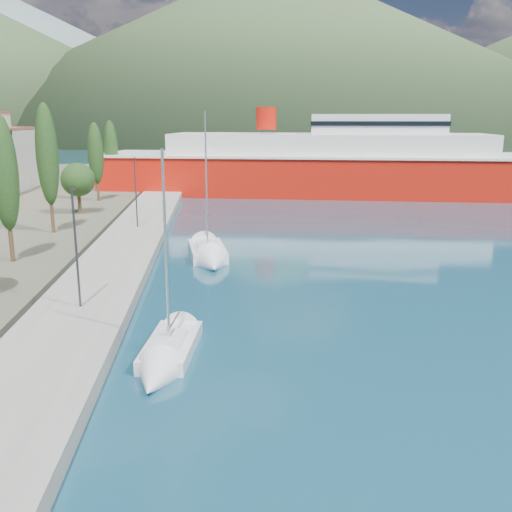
{
  "coord_description": "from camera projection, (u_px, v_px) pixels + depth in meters",
  "views": [
    {
      "loc": [
        -1.91,
        -13.65,
        10.25
      ],
      "look_at": [
        0.0,
        14.0,
        3.5
      ],
      "focal_mm": 40.0,
      "sensor_mm": 36.0,
      "label": 1
    }
  ],
  "objects": [
    {
      "name": "ground",
      "position": [
        225.0,
        163.0,
        132.1
      ],
      "size": [
        1400.0,
        1400.0,
        0.0
      ],
      "primitive_type": "plane",
      "color": "navy"
    },
    {
      "name": "quay",
      "position": [
        118.0,
        261.0,
        40.29
      ],
      "size": [
        5.0,
        88.0,
        0.8
      ],
      "primitive_type": "cube",
      "color": "gray",
      "rests_on": "ground"
    },
    {
      "name": "hills_far",
      "position": [
        347.0,
        53.0,
        606.48
      ],
      "size": [
        1480.0,
        900.0,
        180.0
      ],
      "color": "slate",
      "rests_on": "ground"
    },
    {
      "name": "hills_near",
      "position": [
        368.0,
        56.0,
        371.77
      ],
      "size": [
        1010.0,
        520.0,
        115.0
      ],
      "color": "#3A512E",
      "rests_on": "ground"
    },
    {
      "name": "tree_row",
      "position": [
        32.0,
        179.0,
        43.21
      ],
      "size": [
        3.68,
        63.62,
        10.77
      ],
      "color": "#47301E",
      "rests_on": "land_strip"
    },
    {
      "name": "lamp_posts",
      "position": [
        76.0,
        244.0,
        28.54
      ],
      "size": [
        0.15,
        44.63,
        6.06
      ],
      "color": "#2D2D33",
      "rests_on": "quay"
    },
    {
      "name": "sailboat_near",
      "position": [
        163.0,
        363.0,
        23.83
      ],
      "size": [
        2.93,
        7.05,
        9.83
      ],
      "color": "silver",
      "rests_on": "ground"
    },
    {
      "name": "sailboat_mid",
      "position": [
        210.0,
        258.0,
        41.39
      ],
      "size": [
        3.4,
        8.18,
        11.69
      ],
      "color": "silver",
      "rests_on": "ground"
    },
    {
      "name": "ferry",
      "position": [
        330.0,
        167.0,
        77.59
      ],
      "size": [
        63.04,
        24.18,
        12.25
      ],
      "color": "red",
      "rests_on": "ground"
    }
  ]
}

